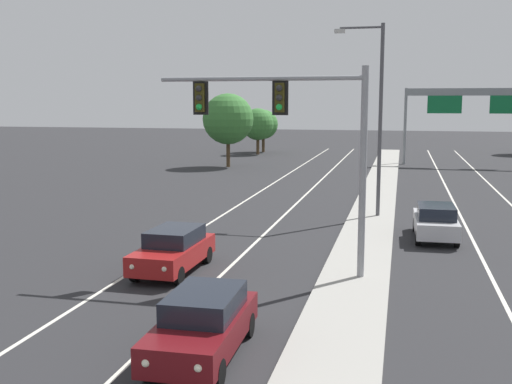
# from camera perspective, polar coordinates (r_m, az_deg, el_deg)

# --- Properties ---
(median_island) EXTENTS (2.40, 110.00, 0.15)m
(median_island) POSITION_cam_1_polar(r_m,az_deg,el_deg) (25.77, 9.74, -5.45)
(median_island) COLOR #9E9B93
(median_island) RESTS_ON ground
(lane_stripe_oncoming_center) EXTENTS (0.14, 100.00, 0.01)m
(lane_stripe_oncoming_center) POSITION_cam_1_polar(r_m,az_deg,el_deg) (33.16, 2.38, -2.38)
(lane_stripe_oncoming_center) COLOR silver
(lane_stripe_oncoming_center) RESTS_ON ground
(lane_stripe_receding_center) EXTENTS (0.14, 100.00, 0.01)m
(lane_stripe_receding_center) POSITION_cam_1_polar(r_m,az_deg,el_deg) (32.75, 18.77, -2.95)
(lane_stripe_receding_center) COLOR silver
(lane_stripe_receding_center) RESTS_ON ground
(edge_stripe_left) EXTENTS (0.14, 100.00, 0.01)m
(edge_stripe_left) POSITION_cam_1_polar(r_m,az_deg,el_deg) (33.93, -3.10, -2.14)
(edge_stripe_left) COLOR silver
(edge_stripe_left) RESTS_ON ground
(overhead_signal_mast) EXTENTS (7.32, 0.44, 7.20)m
(overhead_signal_mast) POSITION_cam_1_polar(r_m,az_deg,el_deg) (21.38, 3.77, 6.04)
(overhead_signal_mast) COLOR gray
(overhead_signal_mast) RESTS_ON median_island
(street_lamp_median) EXTENTS (2.58, 0.28, 10.00)m
(street_lamp_median) POSITION_cam_1_polar(r_m,az_deg,el_deg) (33.09, 11.04, 7.54)
(street_lamp_median) COLOR #4C4C51
(street_lamp_median) RESTS_ON median_island
(car_oncoming_darkred) EXTENTS (1.89, 4.50, 1.58)m
(car_oncoming_darkred) POSITION_cam_1_polar(r_m,az_deg,el_deg) (15.39, -4.91, -12.00)
(car_oncoming_darkred) COLOR #5B0F14
(car_oncoming_darkred) RESTS_ON ground
(car_oncoming_red) EXTENTS (1.89, 4.50, 1.58)m
(car_oncoming_red) POSITION_cam_1_polar(r_m,az_deg,el_deg) (22.82, -7.63, -5.28)
(car_oncoming_red) COLOR maroon
(car_oncoming_red) RESTS_ON ground
(car_receding_silver) EXTENTS (1.89, 4.50, 1.58)m
(car_receding_silver) POSITION_cam_1_polar(r_m,az_deg,el_deg) (29.04, 16.24, -2.60)
(car_receding_silver) COLOR #B7B7BC
(car_receding_silver) RESTS_ON ground
(highway_sign_gantry) EXTENTS (13.28, 0.42, 7.50)m
(highway_sign_gantry) POSITION_cam_1_polar(r_m,az_deg,el_deg) (63.24, 19.62, 7.85)
(highway_sign_gantry) COLOR gray
(highway_sign_gantry) RESTS_ON ground
(tree_far_left_c) EXTENTS (3.61, 3.61, 5.22)m
(tree_far_left_c) POSITION_cam_1_polar(r_m,az_deg,el_deg) (76.47, 0.68, 6.26)
(tree_far_left_c) COLOR #4C3823
(tree_far_left_c) RESTS_ON ground
(tree_far_left_b) EXTENTS (4.81, 4.81, 6.96)m
(tree_far_left_b) POSITION_cam_1_polar(r_m,az_deg,el_deg) (58.76, -2.60, 6.74)
(tree_far_left_b) COLOR #4C3823
(tree_far_left_b) RESTS_ON ground
(tree_far_left_a) EXTENTS (3.75, 3.75, 5.42)m
(tree_far_left_a) POSITION_cam_1_polar(r_m,az_deg,el_deg) (72.86, 0.17, 6.26)
(tree_far_left_a) COLOR #4C3823
(tree_far_left_a) RESTS_ON ground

